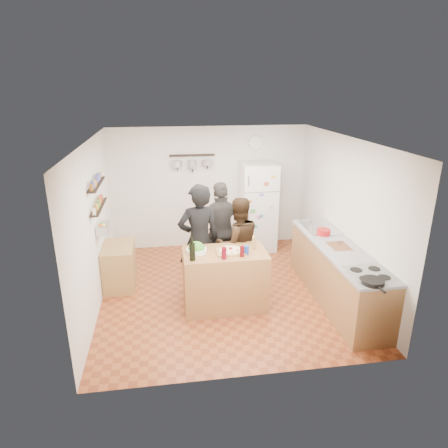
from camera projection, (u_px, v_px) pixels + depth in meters
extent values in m
plane|color=brown|center=(225.00, 290.00, 6.70)|extent=(4.20, 4.20, 0.00)
plane|color=white|center=(225.00, 140.00, 5.88)|extent=(4.20, 4.20, 0.00)
plane|color=silver|center=(210.00, 188.00, 8.25)|extent=(4.00, 0.00, 4.00)
plane|color=silver|center=(94.00, 227.00, 6.01)|extent=(0.00, 4.20, 4.20)
plane|color=silver|center=(345.00, 214.00, 6.57)|extent=(0.00, 4.20, 4.20)
cube|color=olive|center=(225.00, 279.00, 6.10)|extent=(1.25, 0.72, 0.91)
cube|color=olive|center=(230.00, 251.00, 5.94)|extent=(0.42, 0.34, 0.02)
cylinder|color=#D4BA8B|center=(230.00, 250.00, 5.94)|extent=(0.34, 0.34, 0.02)
cylinder|color=white|center=(197.00, 250.00, 5.93)|extent=(0.30, 0.30, 0.06)
cylinder|color=black|center=(192.00, 252.00, 5.64)|extent=(0.08, 0.08, 0.25)
cylinder|color=#5C0715|center=(224.00, 253.00, 5.69)|extent=(0.07, 0.07, 0.17)
cylinder|color=#4F060C|center=(242.00, 251.00, 5.77)|extent=(0.06, 0.06, 0.16)
cylinder|color=olive|center=(254.00, 244.00, 6.04)|extent=(0.05, 0.05, 0.17)
cylinder|color=navy|center=(246.00, 250.00, 5.86)|extent=(0.08, 0.08, 0.13)
imported|color=black|center=(199.00, 240.00, 6.35)|extent=(0.74, 0.55, 1.85)
imported|color=black|center=(238.00, 244.00, 6.56)|extent=(0.85, 0.70, 1.59)
imported|color=#2D2A28|center=(222.00, 231.00, 6.92)|extent=(1.07, 0.56, 1.74)
cube|color=#9E7042|center=(337.00, 274.00, 6.28)|extent=(0.63, 2.63, 0.90)
cube|color=white|center=(370.00, 275.00, 5.24)|extent=(0.60, 0.62, 0.02)
cylinder|color=black|center=(373.00, 282.00, 4.98)|extent=(0.29, 0.29, 0.05)
cube|color=silver|center=(319.00, 228.00, 6.92)|extent=(0.50, 0.80, 0.03)
cube|color=brown|center=(339.00, 247.00, 6.15)|extent=(0.30, 0.40, 0.02)
cylinder|color=#AD1316|center=(324.00, 232.00, 6.60)|extent=(0.22, 0.22, 0.09)
cube|color=white|center=(258.00, 207.00, 8.17)|extent=(0.70, 0.68, 1.80)
cylinder|color=silver|center=(256.00, 143.00, 8.07)|extent=(0.30, 0.03, 0.30)
cube|color=black|center=(99.00, 207.00, 6.12)|extent=(0.12, 1.00, 0.02)
cube|color=black|center=(96.00, 184.00, 6.00)|extent=(0.12, 1.00, 0.02)
cube|color=silver|center=(103.00, 228.00, 6.24)|extent=(0.18, 0.35, 0.14)
cube|color=#AD8148|center=(119.00, 266.00, 6.75)|extent=(0.50, 0.80, 0.73)
cube|color=black|center=(192.00, 155.00, 7.87)|extent=(0.90, 0.04, 0.04)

